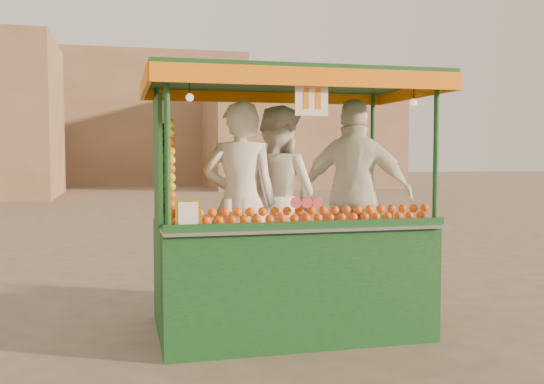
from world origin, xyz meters
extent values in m
plane|color=brown|center=(0.00, 0.00, 0.00)|extent=(90.00, 90.00, 0.00)
cube|color=#A0785B|center=(7.00, 24.00, 2.50)|extent=(9.00, 6.00, 5.00)
cube|color=#A0785B|center=(-2.00, 30.00, 3.50)|extent=(14.00, 7.00, 7.00)
cube|color=#113E15|center=(-0.11, 0.12, 0.14)|extent=(2.41, 1.48, 0.28)
cylinder|color=black|center=(-0.94, 0.12, 0.17)|extent=(0.33, 0.09, 0.33)
cylinder|color=black|center=(0.72, 0.12, 0.17)|extent=(0.33, 0.09, 0.33)
cube|color=#113E15|center=(-0.11, -0.48, 0.65)|extent=(2.41, 0.28, 0.74)
cube|color=#113E15|center=(-1.17, 0.22, 0.65)|extent=(0.28, 1.20, 0.74)
cube|color=#113E15|center=(0.95, 0.22, 0.65)|extent=(0.28, 1.20, 0.74)
cube|color=#B2B2B7|center=(-0.11, -0.45, 1.03)|extent=(2.41, 0.43, 0.03)
cylinder|color=#113E15|center=(-1.27, -0.57, 1.67)|extent=(0.05, 0.05, 1.30)
cylinder|color=#113E15|center=(1.05, -0.57, 1.67)|extent=(0.05, 0.05, 1.30)
cylinder|color=#113E15|center=(-1.27, 0.82, 1.67)|extent=(0.05, 0.05, 1.30)
cylinder|color=#113E15|center=(1.05, 0.82, 1.67)|extent=(0.05, 0.05, 1.30)
cube|color=#113E15|center=(-0.11, 0.12, 2.35)|extent=(2.59, 1.67, 0.07)
cube|color=orange|center=(-0.11, -0.71, 2.28)|extent=(2.59, 0.04, 0.15)
cube|color=orange|center=(-0.11, 0.96, 2.28)|extent=(2.59, 0.04, 0.15)
cube|color=orange|center=(-1.40, 0.12, 2.28)|extent=(0.04, 1.67, 0.15)
cube|color=orange|center=(1.19, 0.12, 2.28)|extent=(0.04, 1.67, 0.15)
cylinder|color=#D6414B|center=(-0.13, -0.57, 1.26)|extent=(0.09, 0.02, 0.09)
cube|color=gold|center=(-1.11, -0.57, 1.18)|extent=(0.20, 0.02, 0.26)
cube|color=white|center=(-0.11, -0.64, 2.11)|extent=(0.28, 0.01, 0.28)
sphere|color=#FFE5B2|center=(-1.08, -0.51, 2.11)|extent=(0.06, 0.06, 0.06)
sphere|color=#FFE5B2|center=(0.86, -0.51, 2.11)|extent=(0.06, 0.06, 0.06)
imported|color=silver|center=(-0.56, 0.12, 1.21)|extent=(0.76, 0.58, 1.86)
imported|color=white|center=(-0.09, 0.55, 1.21)|extent=(1.10, 1.14, 1.86)
imported|color=white|center=(0.66, 0.33, 1.24)|extent=(1.22, 0.91, 1.93)
camera|label=1|loc=(-1.62, -5.42, 1.66)|focal=40.51mm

